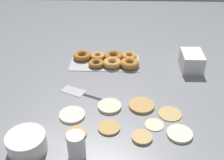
{
  "coord_description": "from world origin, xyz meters",
  "views": [
    {
      "loc": [
        0.01,
        1.06,
        0.82
      ],
      "look_at": [
        0.05,
        -0.12,
        0.04
      ],
      "focal_mm": 45.0,
      "sensor_mm": 36.0,
      "label": 1
    }
  ],
  "objects": [
    {
      "name": "pancake_8",
      "position": [
        -0.08,
        0.24,
        0.01
      ],
      "size": [
        0.08,
        0.08,
        0.01
      ],
      "primitive_type": "cylinder",
      "color": "tan",
      "rests_on": "ground_plane"
    },
    {
      "name": "spatula",
      "position": [
        0.22,
        -0.06,
        0.0
      ],
      "size": [
        0.25,
        0.14,
        0.01
      ],
      "rotation": [
        0.0,
        0.0,
        5.86
      ],
      "color": "black",
      "rests_on": "ground_plane"
    },
    {
      "name": "paper_cup",
      "position": [
        0.16,
        0.34,
        0.05
      ],
      "size": [
        0.07,
        0.07,
        0.11
      ],
      "color": "white",
      "rests_on": "ground_plane"
    },
    {
      "name": "pancake_6",
      "position": [
        -0.14,
        0.16,
        0.0
      ],
      "size": [
        0.08,
        0.08,
        0.01
      ],
      "primitive_type": "cylinder",
      "color": "beige",
      "rests_on": "ground_plane"
    },
    {
      "name": "container_stack",
      "position": [
        -0.38,
        -0.31,
        0.05
      ],
      "size": [
        0.11,
        0.15,
        0.1
      ],
      "color": "white",
      "rests_on": "ground_plane"
    },
    {
      "name": "pancake_3",
      "position": [
        -0.22,
        0.09,
        0.0
      ],
      "size": [
        0.1,
        0.1,
        0.01
      ],
      "primitive_type": "cylinder",
      "color": "tan",
      "rests_on": "ground_plane"
    },
    {
      "name": "ground_plane",
      "position": [
        0.0,
        0.0,
        0.0
      ],
      "size": [
        3.0,
        3.0,
        0.0
      ],
      "primitive_type": "plane",
      "color": "gray"
    },
    {
      "name": "pancake_4",
      "position": [
        -0.24,
        0.22,
        0.01
      ],
      "size": [
        0.11,
        0.11,
        0.01
      ],
      "primitive_type": "cylinder",
      "color": "silver",
      "rests_on": "ground_plane"
    },
    {
      "name": "pancake_0",
      "position": [
        0.06,
        0.05,
        0.01
      ],
      "size": [
        0.11,
        0.11,
        0.01
      ],
      "primitive_type": "cylinder",
      "color": "beige",
      "rests_on": "ground_plane"
    },
    {
      "name": "pancake_7",
      "position": [
        0.18,
        0.23,
        0.01
      ],
      "size": [
        0.09,
        0.09,
        0.01
      ],
      "primitive_type": "cylinder",
      "color": "tan",
      "rests_on": "ground_plane"
    },
    {
      "name": "pancake_2",
      "position": [
        0.22,
        0.12,
        0.01
      ],
      "size": [
        0.11,
        0.11,
        0.01
      ],
      "primitive_type": "cylinder",
      "color": "silver",
      "rests_on": "ground_plane"
    },
    {
      "name": "batter_bowl",
      "position": [
        0.36,
        0.32,
        0.04
      ],
      "size": [
        0.15,
        0.15,
        0.07
      ],
      "color": "white",
      "rests_on": "ground_plane"
    },
    {
      "name": "pancake_5",
      "position": [
        0.05,
        0.19,
        0.01
      ],
      "size": [
        0.09,
        0.09,
        0.01
      ],
      "primitive_type": "cylinder",
      "color": "tan",
      "rests_on": "ground_plane"
    },
    {
      "name": "donut_tray",
      "position": [
        0.08,
        -0.36,
        0.02
      ],
      "size": [
        0.4,
        0.2,
        0.04
      ],
      "color": "#ADAFB5",
      "rests_on": "ground_plane"
    },
    {
      "name": "pancake_1",
      "position": [
        -0.09,
        0.04,
        0.01
      ],
      "size": [
        0.12,
        0.12,
        0.01
      ],
      "primitive_type": "cylinder",
      "color": "tan",
      "rests_on": "ground_plane"
    }
  ]
}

